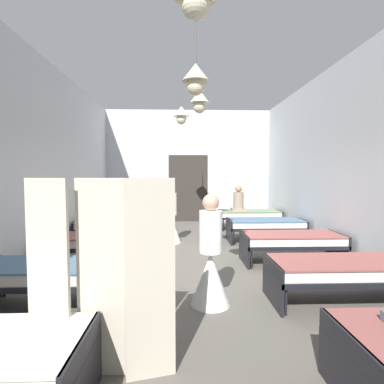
{
  "coord_description": "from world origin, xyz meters",
  "views": [
    {
      "loc": [
        -0.26,
        -5.77,
        1.74
      ],
      "look_at": [
        0.0,
        1.37,
        1.3
      ],
      "focal_mm": 28.5,
      "sensor_mm": 36.0,
      "label": 1
    }
  ],
  "objects": [
    {
      "name": "ground_plane",
      "position": [
        0.0,
        0.0,
        -0.05
      ],
      "size": [
        6.48,
        11.15,
        0.1
      ],
      "primitive_type": "cube",
      "color": "#59544C"
    },
    {
      "name": "room_shell",
      "position": [
        -0.0,
        1.25,
        2.02
      ],
      "size": [
        6.28,
        10.75,
        4.01
      ],
      "color": "silver",
      "rests_on": "ground"
    },
    {
      "name": "bed_left_row_1",
      "position": [
        -1.89,
        -1.83,
        0.44
      ],
      "size": [
        1.9,
        0.84,
        0.57
      ],
      "color": "black",
      "rests_on": "ground"
    },
    {
      "name": "bed_right_row_1",
      "position": [
        1.89,
        -1.83,
        0.44
      ],
      "size": [
        1.9,
        0.84,
        0.57
      ],
      "color": "black",
      "rests_on": "ground"
    },
    {
      "name": "bed_left_row_2",
      "position": [
        -1.89,
        0.0,
        0.44
      ],
      "size": [
        1.9,
        0.84,
        0.57
      ],
      "color": "black",
      "rests_on": "ground"
    },
    {
      "name": "bed_right_row_2",
      "position": [
        1.89,
        0.0,
        0.44
      ],
      "size": [
        1.9,
        0.84,
        0.57
      ],
      "color": "black",
      "rests_on": "ground"
    },
    {
      "name": "bed_left_row_3",
      "position": [
        -1.89,
        1.83,
        0.44
      ],
      "size": [
        1.9,
        0.84,
        0.57
      ],
      "color": "black",
      "rests_on": "ground"
    },
    {
      "name": "bed_right_row_3",
      "position": [
        1.89,
        1.83,
        0.44
      ],
      "size": [
        1.9,
        0.84,
        0.57
      ],
      "color": "black",
      "rests_on": "ground"
    },
    {
      "name": "bed_left_row_4",
      "position": [
        -1.89,
        3.66,
        0.44
      ],
      "size": [
        1.9,
        0.84,
        0.57
      ],
      "color": "black",
      "rests_on": "ground"
    },
    {
      "name": "bed_right_row_4",
      "position": [
        1.89,
        3.66,
        0.44
      ],
      "size": [
        1.9,
        0.84,
        0.57
      ],
      "color": "black",
      "rests_on": "ground"
    },
    {
      "name": "nurse_near_aisle",
      "position": [
        -0.52,
        1.81,
        0.53
      ],
      "size": [
        0.52,
        0.52,
        1.49
      ],
      "rotation": [
        0.0,
        0.0,
        2.17
      ],
      "color": "white",
      "rests_on": "ground"
    },
    {
      "name": "nurse_mid_aisle",
      "position": [
        0.13,
        -1.84,
        0.53
      ],
      "size": [
        0.52,
        0.52,
        1.49
      ],
      "rotation": [
        0.0,
        0.0,
        4.69
      ],
      "color": "white",
      "rests_on": "ground"
    },
    {
      "name": "patient_seated_secondary",
      "position": [
        1.54,
        3.66,
        0.87
      ],
      "size": [
        0.44,
        0.44,
        0.8
      ],
      "color": "gray",
      "rests_on": "bed_right_row_4"
    },
    {
      "name": "privacy_screen",
      "position": [
        -0.94,
        -3.24,
        0.85
      ],
      "size": [
        1.25,
        0.18,
        1.7
      ],
      "rotation": [
        0.0,
        0.0,
        -0.06
      ],
      "color": "#BCB29E",
      "rests_on": "ground"
    }
  ]
}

